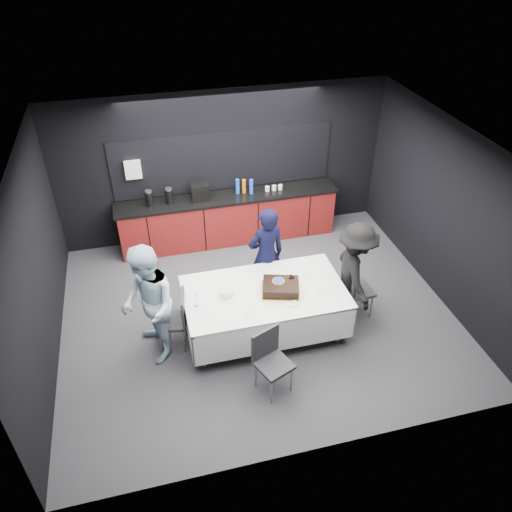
{
  "coord_description": "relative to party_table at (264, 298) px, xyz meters",
  "views": [
    {
      "loc": [
        -1.48,
        -5.7,
        5.37
      ],
      "look_at": [
        0.0,
        0.1,
        1.05
      ],
      "focal_mm": 35.0,
      "sensor_mm": 36.0,
      "label": 1
    }
  ],
  "objects": [
    {
      "name": "ground",
      "position": [
        0.0,
        0.4,
        -0.64
      ],
      "size": [
        6.0,
        6.0,
        0.0
      ],
      "primitive_type": "plane",
      "color": "#3F3E43",
      "rests_on": "ground"
    },
    {
      "name": "room_shell",
      "position": [
        0.0,
        0.4,
        1.22
      ],
      "size": [
        6.04,
        5.04,
        2.82
      ],
      "color": "white",
      "rests_on": "ground"
    },
    {
      "name": "kitchenette",
      "position": [
        -0.02,
        2.62,
        -0.1
      ],
      "size": [
        4.1,
        0.64,
        2.05
      ],
      "color": "maroon",
      "rests_on": "ground"
    },
    {
      "name": "party_table",
      "position": [
        0.0,
        0.0,
        0.0
      ],
      "size": [
        2.32,
        1.32,
        0.78
      ],
      "color": "#99999E",
      "rests_on": "ground"
    },
    {
      "name": "cake_assembly",
      "position": [
        0.23,
        -0.05,
        0.21
      ],
      "size": [
        0.66,
        0.59,
        0.17
      ],
      "color": "gold",
      "rests_on": "party_table"
    },
    {
      "name": "plate_stack",
      "position": [
        -0.55,
        0.05,
        0.19
      ],
      "size": [
        0.21,
        0.21,
        0.1
      ],
      "primitive_type": "cylinder",
      "color": "white",
      "rests_on": "party_table"
    },
    {
      "name": "loose_plate_near",
      "position": [
        -0.31,
        -0.39,
        0.14
      ],
      "size": [
        0.18,
        0.18,
        0.01
      ],
      "primitive_type": "cylinder",
      "color": "white",
      "rests_on": "party_table"
    },
    {
      "name": "loose_plate_right_a",
      "position": [
        0.74,
        0.24,
        0.14
      ],
      "size": [
        0.22,
        0.22,
        0.01
      ],
      "primitive_type": "cylinder",
      "color": "white",
      "rests_on": "party_table"
    },
    {
      "name": "loose_plate_right_b",
      "position": [
        0.81,
        -0.22,
        0.14
      ],
      "size": [
        0.2,
        0.2,
        0.01
      ],
      "primitive_type": "cylinder",
      "color": "white",
      "rests_on": "party_table"
    },
    {
      "name": "loose_plate_far",
      "position": [
        0.08,
        0.47,
        0.14
      ],
      "size": [
        0.2,
        0.2,
        0.01
      ],
      "primitive_type": "cylinder",
      "color": "white",
      "rests_on": "party_table"
    },
    {
      "name": "fork_pile",
      "position": [
        0.29,
        -0.39,
        0.15
      ],
      "size": [
        0.18,
        0.13,
        0.03
      ],
      "primitive_type": "cube",
      "rotation": [
        0.0,
        0.0,
        0.16
      ],
      "color": "white",
      "rests_on": "party_table"
    },
    {
      "name": "champagne_flute",
      "position": [
        -1.0,
        -0.08,
        0.3
      ],
      "size": [
        0.06,
        0.06,
        0.22
      ],
      "color": "white",
      "rests_on": "party_table"
    },
    {
      "name": "chair_left",
      "position": [
        -1.28,
        0.05,
        -0.11
      ],
      "size": [
        0.48,
        0.48,
        0.92
      ],
      "color": "#2C2C31",
      "rests_on": "ground"
    },
    {
      "name": "chair_right",
      "position": [
        1.43,
        0.04,
        -0.11
      ],
      "size": [
        0.45,
        0.45,
        0.92
      ],
      "color": "#2C2C31",
      "rests_on": "ground"
    },
    {
      "name": "chair_near",
      "position": [
        -0.2,
        -1.02,
        -0.11
      ],
      "size": [
        0.55,
        0.55,
        0.92
      ],
      "color": "#2C2C31",
      "rests_on": "ground"
    },
    {
      "name": "person_center",
      "position": [
        0.23,
        0.77,
        0.19
      ],
      "size": [
        0.66,
        0.49,
        1.67
      ],
      "primitive_type": "imported",
      "rotation": [
        0.0,
        0.0,
        3.3
      ],
      "color": "black",
      "rests_on": "ground"
    },
    {
      "name": "person_left",
      "position": [
        -1.64,
        -0.05,
        0.27
      ],
      "size": [
        0.83,
        0.99,
        1.81
      ],
      "primitive_type": "imported",
      "rotation": [
        0.0,
        0.0,
        -1.39
      ],
      "color": "silver",
      "rests_on": "ground"
    },
    {
      "name": "person_right",
      "position": [
        1.41,
        0.05,
        0.18
      ],
      "size": [
        0.7,
        1.11,
        1.64
      ],
      "primitive_type": "imported",
      "rotation": [
        0.0,
        0.0,
        1.48
      ],
      "color": "black",
      "rests_on": "ground"
    }
  ]
}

